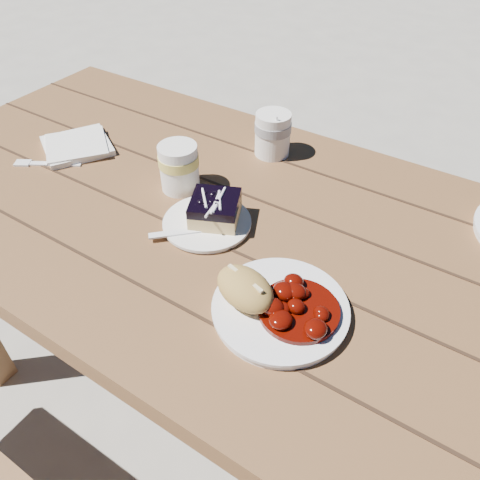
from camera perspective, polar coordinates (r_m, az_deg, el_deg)
The scene contains 12 objects.
ground at distance 1.50m, azimuth 5.61°, elevation -22.71°, with size 60.00×60.00×0.00m, color #9D998E.
picnic_table at distance 1.00m, azimuth 7.85°, elevation -8.08°, with size 2.00×1.55×0.75m.
main_plate at distance 0.77m, azimuth 4.91°, elevation -8.45°, with size 0.22×0.22×0.02m, color white.
goulash_stew at distance 0.74m, azimuth 7.27°, elevation -7.70°, with size 0.13×0.13×0.04m, color #510902, non-canonical shape.
bread_roll at distance 0.75m, azimuth 0.62°, elevation -5.95°, with size 0.11×0.07×0.06m, color #B18B44.
dessert_plate at distance 0.93m, azimuth -4.03°, elevation 2.06°, with size 0.17×0.17×0.01m, color white.
blueberry_cake at distance 0.91m, azimuth -3.06°, elevation 3.82°, with size 0.12×0.12×0.05m.
fork_dessert at distance 0.90m, azimuth -7.14°, elevation 0.97°, with size 0.03×0.16×0.01m, color white, non-canonical shape.
coffee_cup at distance 1.12m, azimuth 4.01°, elevation 12.74°, with size 0.08×0.08×0.10m, color white.
napkin_stack at distance 1.23m, azimuth -19.24°, elevation 10.78°, with size 0.15×0.15×0.01m, color white.
fork_table at distance 1.18m, azimuth -21.68°, elevation 8.63°, with size 0.03×0.16×0.01m, color white, non-canonical shape.
second_cup at distance 1.01m, azimuth -7.43°, elevation 8.76°, with size 0.08×0.08×0.10m, color white.
Camera 1 is at (0.23, -0.61, 1.35)m, focal length 35.00 mm.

